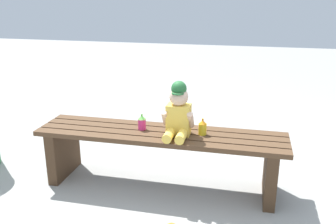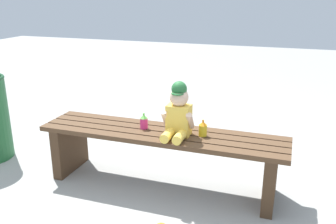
# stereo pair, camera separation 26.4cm
# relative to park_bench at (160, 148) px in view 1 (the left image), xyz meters

# --- Properties ---
(ground_plane) EXTENTS (16.00, 16.00, 0.00)m
(ground_plane) POSITION_rel_park_bench_xyz_m (0.00, -0.00, -0.31)
(ground_plane) COLOR #999993
(park_bench) EXTENTS (1.88, 0.42, 0.45)m
(park_bench) POSITION_rel_park_bench_xyz_m (0.00, 0.00, 0.00)
(park_bench) COLOR #513823
(park_bench) RESTS_ON ground_plane
(child_figure) EXTENTS (0.23, 0.27, 0.40)m
(child_figure) POSITION_rel_park_bench_xyz_m (0.14, -0.03, 0.31)
(child_figure) COLOR #F2C64C
(child_figure) RESTS_ON park_bench
(sippy_cup_left) EXTENTS (0.06, 0.06, 0.12)m
(sippy_cup_left) POSITION_rel_park_bench_xyz_m (-0.15, 0.02, 0.19)
(sippy_cup_left) COLOR #E5337F
(sippy_cup_left) RESTS_ON park_bench
(sippy_cup_right) EXTENTS (0.06, 0.06, 0.12)m
(sippy_cup_right) POSITION_rel_park_bench_xyz_m (0.32, 0.02, 0.19)
(sippy_cup_right) COLOR yellow
(sippy_cup_right) RESTS_ON park_bench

